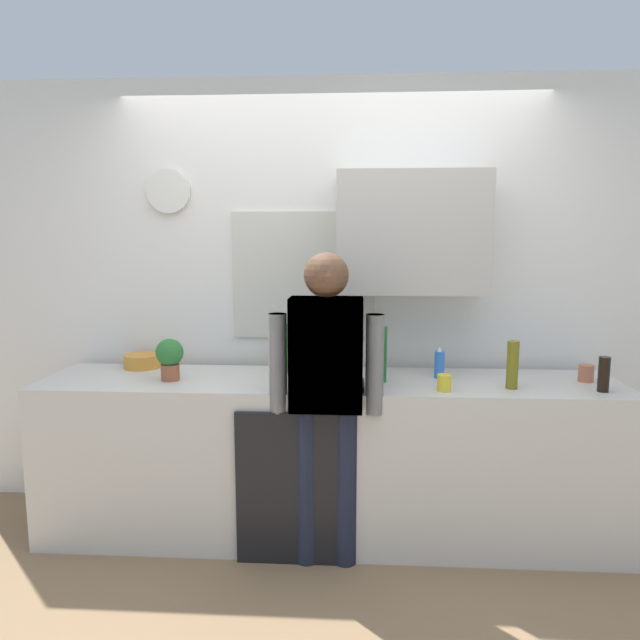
# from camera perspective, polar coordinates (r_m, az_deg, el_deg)

# --- Properties ---
(ground_plane) EXTENTS (8.00, 8.00, 0.00)m
(ground_plane) POSITION_cam_1_polar(r_m,az_deg,el_deg) (3.22, 0.59, -23.01)
(ground_plane) COLOR #8C6D4C
(kitchen_counter) EXTENTS (3.17, 0.64, 0.90)m
(kitchen_counter) POSITION_cam_1_polar(r_m,az_deg,el_deg) (3.28, 0.87, -13.58)
(kitchen_counter) COLOR beige
(kitchen_counter) RESTS_ON ground_plane
(dishwasher_panel) EXTENTS (0.56, 0.02, 0.81)m
(dishwasher_panel) POSITION_cam_1_polar(r_m,az_deg,el_deg) (3.01, -2.97, -16.62)
(dishwasher_panel) COLOR black
(dishwasher_panel) RESTS_ON ground_plane
(back_wall_assembly) EXTENTS (4.77, 0.42, 2.60)m
(back_wall_assembly) POSITION_cam_1_polar(r_m,az_deg,el_deg) (3.47, 2.07, 3.01)
(back_wall_assembly) COLOR white
(back_wall_assembly) RESTS_ON ground_plane
(coffee_maker) EXTENTS (0.20, 0.20, 0.33)m
(coffee_maker) POSITION_cam_1_polar(r_m,az_deg,el_deg) (2.97, 2.54, -3.95)
(coffee_maker) COLOR black
(coffee_maker) RESTS_ON kitchen_counter
(bottle_clear_soda) EXTENTS (0.09, 0.09, 0.28)m
(bottle_clear_soda) POSITION_cam_1_polar(r_m,az_deg,el_deg) (3.32, -2.79, -2.77)
(bottle_clear_soda) COLOR #2D8C33
(bottle_clear_soda) RESTS_ON kitchen_counter
(bottle_olive_oil) EXTENTS (0.06, 0.06, 0.25)m
(bottle_olive_oil) POSITION_cam_1_polar(r_m,az_deg,el_deg) (3.10, 18.76, -4.28)
(bottle_olive_oil) COLOR olive
(bottle_olive_oil) RESTS_ON kitchen_counter
(bottle_green_wine) EXTENTS (0.07, 0.07, 0.30)m
(bottle_green_wine) POSITION_cam_1_polar(r_m,az_deg,el_deg) (3.09, 6.04, -3.46)
(bottle_green_wine) COLOR #195923
(bottle_green_wine) RESTS_ON kitchen_counter
(bottle_dark_sauce) EXTENTS (0.06, 0.06, 0.18)m
(bottle_dark_sauce) POSITION_cam_1_polar(r_m,az_deg,el_deg) (3.22, 26.60, -4.89)
(bottle_dark_sauce) COLOR black
(bottle_dark_sauce) RESTS_ON kitchen_counter
(cup_yellow_cup) EXTENTS (0.07, 0.07, 0.08)m
(cup_yellow_cup) POSITION_cam_1_polar(r_m,az_deg,el_deg) (2.97, 12.37, -6.17)
(cup_yellow_cup) COLOR yellow
(cup_yellow_cup) RESTS_ON kitchen_counter
(cup_terracotta_mug) EXTENTS (0.08, 0.08, 0.09)m
(cup_terracotta_mug) POSITION_cam_1_polar(r_m,az_deg,el_deg) (3.41, 25.14, -4.85)
(cup_terracotta_mug) COLOR #B26647
(cup_terracotta_mug) RESTS_ON kitchen_counter
(mixing_bowl) EXTENTS (0.22, 0.22, 0.08)m
(mixing_bowl) POSITION_cam_1_polar(r_m,az_deg,el_deg) (3.59, -17.37, -3.94)
(mixing_bowl) COLOR orange
(mixing_bowl) RESTS_ON kitchen_counter
(potted_plant) EXTENTS (0.15, 0.15, 0.23)m
(potted_plant) POSITION_cam_1_polar(r_m,az_deg,el_deg) (3.21, -14.85, -3.57)
(potted_plant) COLOR #9E5638
(potted_plant) RESTS_ON kitchen_counter
(dish_soap) EXTENTS (0.06, 0.06, 0.18)m
(dish_soap) POSITION_cam_1_polar(r_m,az_deg,el_deg) (3.23, 11.89, -4.36)
(dish_soap) COLOR blue
(dish_soap) RESTS_ON kitchen_counter
(person_at_sink) EXTENTS (0.57, 0.22, 1.60)m
(person_at_sink) POSITION_cam_1_polar(r_m,az_deg,el_deg) (2.84, 0.62, -6.43)
(person_at_sink) COLOR #3F4766
(person_at_sink) RESTS_ON ground_plane
(person_guest) EXTENTS (0.57, 0.22, 1.60)m
(person_guest) POSITION_cam_1_polar(r_m,az_deg,el_deg) (2.84, 0.62, -6.43)
(person_guest) COLOR #3F4766
(person_guest) RESTS_ON ground_plane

